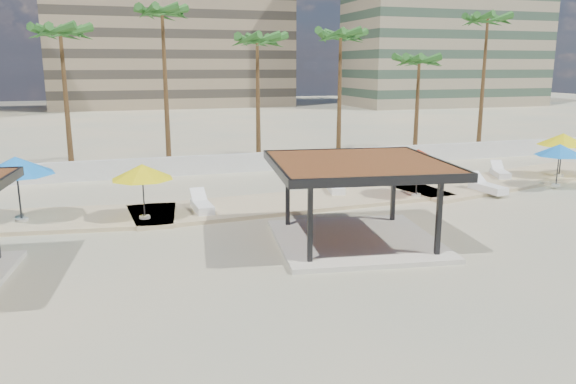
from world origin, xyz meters
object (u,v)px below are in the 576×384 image
at_px(lounger_a, 202,206).
at_px(lounger_d, 500,173).
at_px(pavilion_central, 357,194).
at_px(lounger_b, 335,187).
at_px(umbrella_c, 418,156).
at_px(lounger_c, 487,187).

bearing_deg(lounger_a, lounger_d, -84.46).
bearing_deg(lounger_a, pavilion_central, -143.38).
bearing_deg(lounger_b, pavilion_central, 175.63).
relative_size(pavilion_central, lounger_a, 3.16).
height_order(pavilion_central, lounger_d, pavilion_central).
height_order(lounger_b, lounger_d, lounger_d).
height_order(umbrella_c, lounger_b, umbrella_c).
bearing_deg(umbrella_c, lounger_a, 177.57).
distance_m(pavilion_central, lounger_c, 11.50).
height_order(umbrella_c, lounger_c, umbrella_c).
bearing_deg(umbrella_c, lounger_d, 22.33).
relative_size(umbrella_c, lounger_d, 1.49).
relative_size(lounger_a, lounger_b, 1.00).
bearing_deg(umbrella_c, lounger_b, 146.28).
xyz_separation_m(lounger_b, lounger_d, (10.95, 0.76, 0.00)).
relative_size(umbrella_c, lounger_c, 1.40).
height_order(lounger_c, lounger_d, lounger_c).
relative_size(umbrella_c, lounger_a, 1.50).
xyz_separation_m(lounger_a, lounger_b, (7.35, 1.86, -0.01)).
distance_m(lounger_a, lounger_d, 18.49).
xyz_separation_m(lounger_c, lounger_d, (3.34, 3.23, -0.02)).
bearing_deg(lounger_c, lounger_b, 66.25).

